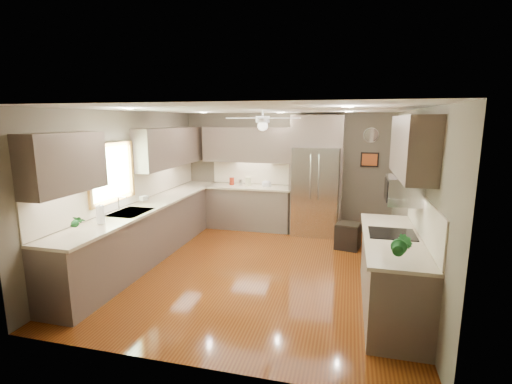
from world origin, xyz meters
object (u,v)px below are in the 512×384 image
at_px(stool, 348,236).
at_px(paper_towel, 100,214).
at_px(canister_c, 248,182).
at_px(potted_plant_right, 402,246).
at_px(canister_b, 241,182).
at_px(refrigerator, 316,177).
at_px(bowl, 266,185).
at_px(canister_a, 232,181).
at_px(potted_plant_left, 75,222).
at_px(soap_bottle, 144,198).
at_px(microwave, 403,190).

distance_m(stool, paper_towel, 4.28).
relative_size(canister_c, stool, 0.40).
height_order(potted_plant_right, stool, potted_plant_right).
height_order(canister_b, refrigerator, refrigerator).
bearing_deg(refrigerator, bowl, 176.85).
bearing_deg(refrigerator, canister_c, 177.50).
bearing_deg(canister_c, paper_towel, -108.58).
relative_size(canister_a, refrigerator, 0.07).
xyz_separation_m(potted_plant_right, bowl, (-2.26, 3.92, -0.16)).
bearing_deg(refrigerator, paper_towel, -127.92).
bearing_deg(potted_plant_left, refrigerator, 55.11).
distance_m(soap_bottle, microwave, 4.16).
height_order(canister_b, potted_plant_left, potted_plant_left).
height_order(canister_a, stool, canister_a).
bearing_deg(microwave, paper_towel, -170.48).
relative_size(canister_a, bowl, 0.81).
bearing_deg(microwave, stool, 108.53).
bearing_deg(paper_towel, soap_bottle, 95.58).
xyz_separation_m(refrigerator, stool, (0.69, -0.80, -0.95)).
xyz_separation_m(canister_c, microwave, (2.80, -2.77, 0.45)).
distance_m(canister_a, paper_towel, 3.54).
distance_m(soap_bottle, paper_towel, 1.35).
bearing_deg(canister_b, microwave, -43.02).
xyz_separation_m(bowl, microwave, (2.39, -2.77, 0.51)).
height_order(canister_b, microwave, microwave).
bearing_deg(paper_towel, canister_c, 71.42).
height_order(canister_a, microwave, microwave).
xyz_separation_m(soap_bottle, potted_plant_right, (3.95, -1.84, 0.09)).
distance_m(canister_b, refrigerator, 1.65).
distance_m(soap_bottle, bowl, 2.69).
distance_m(canister_b, canister_c, 0.17).
relative_size(soap_bottle, bowl, 0.86).
height_order(canister_a, canister_b, canister_a).
height_order(refrigerator, stool, refrigerator).
relative_size(canister_c, bowl, 0.97).
xyz_separation_m(canister_b, potted_plant_right, (2.84, -3.93, 0.11)).
bearing_deg(soap_bottle, potted_plant_right, -24.97).
bearing_deg(paper_towel, stool, 37.83).
xyz_separation_m(canister_a, microwave, (3.18, -2.79, 0.46)).
bearing_deg(microwave, canister_c, 135.26).
bearing_deg(stool, bowl, 153.89).
bearing_deg(stool, canister_a, 160.83).
xyz_separation_m(canister_a, stool, (2.54, -0.88, -0.78)).
bearing_deg(stool, canister_b, 159.71).
xyz_separation_m(microwave, paper_towel, (-3.95, -0.66, -0.40)).
distance_m(canister_a, refrigerator, 1.86).
distance_m(canister_c, potted_plant_right, 4.75).
height_order(canister_b, paper_towel, paper_towel).
height_order(potted_plant_left, refrigerator, refrigerator).
relative_size(canister_a, potted_plant_left, 0.55).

